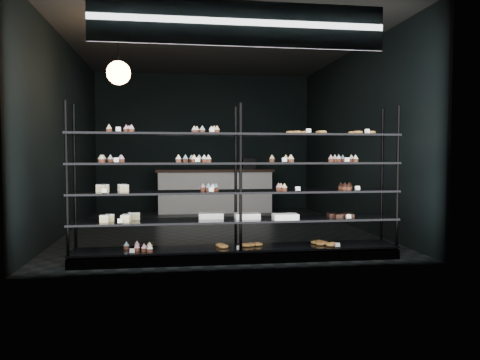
# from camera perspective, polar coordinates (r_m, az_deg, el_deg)

# --- Properties ---
(room) EXTENTS (5.01, 6.01, 3.20)m
(room) POSITION_cam_1_polar(r_m,az_deg,el_deg) (8.16, -2.91, 5.15)
(room) COLOR black
(room) RESTS_ON ground
(display_shelf) EXTENTS (4.00, 0.50, 1.91)m
(display_shelf) POSITION_cam_1_polar(r_m,az_deg,el_deg) (5.76, -0.52, -3.62)
(display_shelf) COLOR black
(display_shelf) RESTS_ON room
(signage) EXTENTS (3.30, 0.05, 0.50)m
(signage) POSITION_cam_1_polar(r_m,az_deg,el_deg) (5.44, 0.08, 18.52)
(signage) COLOR #0B183A
(signage) RESTS_ON room
(pendant_lamp) EXTENTS (0.33, 0.33, 0.90)m
(pendant_lamp) POSITION_cam_1_polar(r_m,az_deg,el_deg) (6.92, -14.58, 12.54)
(pendant_lamp) COLOR black
(pendant_lamp) RESTS_ON room
(service_counter) EXTENTS (2.64, 0.65, 1.23)m
(service_counter) POSITION_cam_1_polar(r_m,az_deg,el_deg) (10.69, -3.03, -1.25)
(service_counter) COLOR silver
(service_counter) RESTS_ON room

